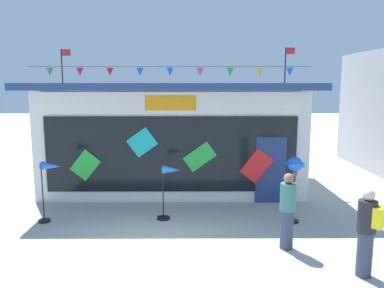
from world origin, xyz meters
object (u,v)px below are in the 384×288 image
kite_shop_building (174,133)px  person_mid_plaza (287,211)px  wind_spinner_far_left (50,177)px  wind_spinner_left (169,181)px  wind_spinner_center_left (295,169)px  person_near_camera (367,231)px

kite_shop_building → person_mid_plaza: (2.66, -5.61, -0.96)m
kite_shop_building → person_mid_plaza: 6.28m
wind_spinner_far_left → wind_spinner_left: 3.06m
kite_shop_building → wind_spinner_far_left: kite_shop_building is taller
wind_spinner_far_left → wind_spinner_left: (3.05, 0.19, -0.17)m
wind_spinner_center_left → person_mid_plaza: size_ratio=1.03×
kite_shop_building → wind_spinner_center_left: bearing=-51.2°
wind_spinner_center_left → person_mid_plaza: 1.78m
kite_shop_building → wind_spinner_left: bearing=-89.8°
wind_spinner_far_left → wind_spinner_left: wind_spinner_far_left is taller
kite_shop_building → person_near_camera: (3.81, -6.84, -0.93)m
wind_spinner_far_left → wind_spinner_left: bearing=3.6°
person_near_camera → person_mid_plaza: size_ratio=1.00×
wind_spinner_far_left → kite_shop_building: bearing=52.5°
wind_spinner_left → wind_spinner_center_left: wind_spinner_center_left is taller
kite_shop_building → person_near_camera: size_ratio=5.18×
wind_spinner_left → wind_spinner_center_left: (3.21, -0.25, 0.37)m
kite_shop_building → person_near_camera: bearing=-60.9°
wind_spinner_center_left → person_near_camera: bearing=-78.4°
person_near_camera → person_mid_plaza: 1.69m
wind_spinner_center_left → person_near_camera: 2.93m
wind_spinner_far_left → wind_spinner_center_left: (6.26, -0.06, 0.19)m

